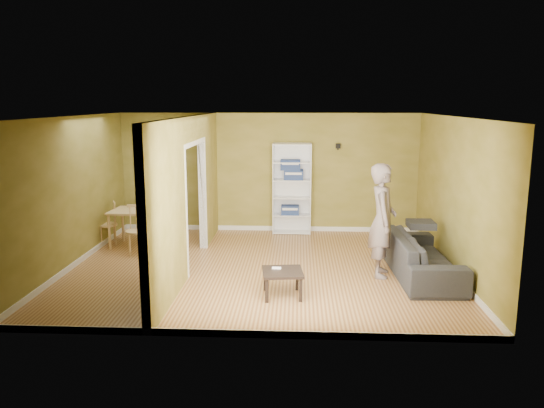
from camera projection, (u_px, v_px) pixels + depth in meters
The scene contains 15 objects.
room_shell at pixel (260, 195), 8.94m from camera, with size 6.50×6.50×6.50m.
partition at pixel (189, 194), 9.00m from camera, with size 0.22×5.50×2.60m, color #9E9044, non-canonical shape.
wall_speaker at pixel (338, 146), 11.39m from camera, with size 0.10×0.10×0.10m, color black.
sofa at pixel (422, 250), 8.72m from camera, with size 1.00×2.33×0.89m, color black.
person at pixel (383, 211), 8.61m from camera, with size 0.62×0.80×2.20m, color slate.
bookshelf at pixel (292, 188), 11.53m from camera, with size 0.83×0.36×1.96m.
paper_box_navy_a at pixel (290, 210), 11.57m from camera, with size 0.39×0.25×0.20m, color navy.
paper_box_navy_b at pixel (294, 175), 11.42m from camera, with size 0.41×0.27×0.21m, color navy.
paper_box_navy_c at pixel (290, 165), 11.38m from camera, with size 0.42×0.28×0.22m, color navy.
coffee_table at pixel (283, 275), 7.82m from camera, with size 0.59×0.59×0.39m.
game_controller at pixel (277, 268), 7.90m from camera, with size 0.14×0.04×0.03m, color white.
dining_table at pixel (141, 214), 10.49m from camera, with size 1.17×0.78×0.73m.
chair_left at pixel (107, 223), 10.64m from camera, with size 0.40×0.40×0.87m, color #D9BF84, non-canonical shape.
chair_near at pixel (137, 230), 9.97m from camera, with size 0.43×0.43×0.93m, color tan, non-canonical shape.
chair_far at pixel (155, 217), 11.12m from camera, with size 0.42×0.42×0.91m, color #D7BA7D, non-canonical shape.
Camera 1 is at (0.65, -8.78, 2.85)m, focal length 35.00 mm.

